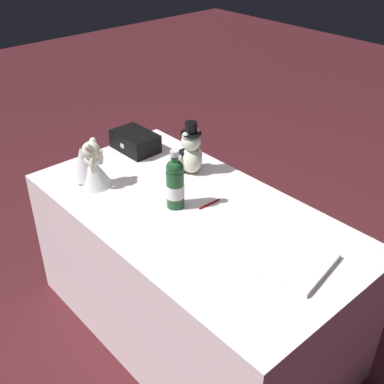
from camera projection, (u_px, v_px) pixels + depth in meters
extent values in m
plane|color=#47191E|center=(192.00, 325.00, 2.65)|extent=(12.00, 12.00, 0.00)
cube|color=white|center=(192.00, 272.00, 2.45)|extent=(1.64, 0.87, 0.76)
ellipsoid|color=beige|center=(191.00, 160.00, 2.52)|extent=(0.12, 0.11, 0.14)
cube|color=black|center=(187.00, 158.00, 2.54)|extent=(0.05, 0.11, 0.10)
sphere|color=beige|center=(191.00, 141.00, 2.46)|extent=(0.10, 0.10, 0.10)
sphere|color=beige|center=(186.00, 139.00, 2.49)|extent=(0.04, 0.04, 0.04)
sphere|color=beige|center=(197.00, 132.00, 2.45)|extent=(0.04, 0.04, 0.04)
sphere|color=beige|center=(186.00, 136.00, 2.42)|extent=(0.04, 0.04, 0.04)
ellipsoid|color=beige|center=(199.00, 154.00, 2.55)|extent=(0.04, 0.04, 0.07)
ellipsoid|color=beige|center=(180.00, 161.00, 2.49)|extent=(0.04, 0.04, 0.07)
sphere|color=beige|center=(189.00, 161.00, 2.60)|extent=(0.05, 0.05, 0.05)
sphere|color=beige|center=(179.00, 165.00, 2.56)|extent=(0.05, 0.05, 0.05)
cylinder|color=black|center=(191.00, 133.00, 2.43)|extent=(0.11, 0.11, 0.01)
cylinder|color=black|center=(191.00, 127.00, 2.42)|extent=(0.06, 0.06, 0.06)
cone|color=white|center=(94.00, 171.00, 2.40)|extent=(0.18, 0.18, 0.15)
ellipsoid|color=white|center=(92.00, 160.00, 2.37)|extent=(0.08, 0.07, 0.07)
sphere|color=silver|center=(91.00, 151.00, 2.34)|extent=(0.09, 0.09, 0.09)
sphere|color=silver|center=(99.00, 153.00, 2.34)|extent=(0.04, 0.04, 0.04)
sphere|color=silver|center=(87.00, 147.00, 2.29)|extent=(0.04, 0.04, 0.04)
sphere|color=silver|center=(93.00, 141.00, 2.35)|extent=(0.04, 0.04, 0.04)
ellipsoid|color=silver|center=(93.00, 166.00, 2.33)|extent=(0.03, 0.03, 0.09)
ellipsoid|color=silver|center=(100.00, 157.00, 2.41)|extent=(0.03, 0.03, 0.09)
cone|color=white|center=(83.00, 163.00, 2.39)|extent=(0.19, 0.19, 0.18)
cylinder|color=#194A23|center=(175.00, 189.00, 2.23)|extent=(0.08, 0.08, 0.19)
sphere|color=#194A23|center=(175.00, 168.00, 2.17)|extent=(0.08, 0.08, 0.08)
cylinder|color=#194A23|center=(175.00, 159.00, 2.14)|extent=(0.04, 0.04, 0.07)
cylinder|color=silver|center=(175.00, 153.00, 2.13)|extent=(0.04, 0.04, 0.03)
cylinder|color=silver|center=(175.00, 191.00, 2.23)|extent=(0.09, 0.09, 0.07)
cylinder|color=maroon|center=(210.00, 204.00, 2.28)|extent=(0.01, 0.13, 0.01)
cone|color=silver|center=(219.00, 199.00, 2.32)|extent=(0.01, 0.01, 0.01)
cube|color=black|center=(135.00, 141.00, 2.74)|extent=(0.27, 0.18, 0.10)
cube|color=#B7B7BF|center=(123.00, 146.00, 2.70)|extent=(0.03, 0.01, 0.03)
cube|color=white|center=(301.00, 265.00, 1.90)|extent=(0.24, 0.32, 0.02)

